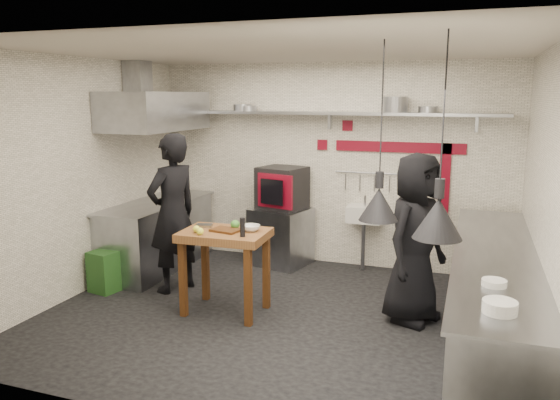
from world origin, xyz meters
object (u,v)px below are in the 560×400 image
(combi_oven, at_px, (282,188))
(prep_table, at_px, (225,272))
(oven_stand, at_px, (281,236))
(green_bin, at_px, (105,271))
(chef_left, at_px, (173,213))
(chef_right, at_px, (415,238))

(combi_oven, relative_size, prep_table, 0.63)
(oven_stand, distance_m, combi_oven, 0.69)
(green_bin, xyz_separation_m, chef_left, (0.78, 0.32, 0.71))
(oven_stand, xyz_separation_m, prep_table, (0.01, -1.85, 0.06))
(green_bin, bearing_deg, oven_stand, 46.64)
(prep_table, bearing_deg, chef_left, 151.97)
(green_bin, xyz_separation_m, chef_right, (3.62, 0.37, 0.65))
(oven_stand, height_order, chef_left, chef_left)
(prep_table, xyz_separation_m, chef_left, (-0.88, 0.42, 0.50))
(prep_table, distance_m, chef_left, 1.10)
(chef_right, bearing_deg, green_bin, 120.11)
(green_bin, bearing_deg, combi_oven, 47.04)
(chef_left, bearing_deg, prep_table, 85.43)
(oven_stand, distance_m, green_bin, 2.41)
(oven_stand, height_order, combi_oven, combi_oven)
(combi_oven, relative_size, chef_right, 0.32)
(combi_oven, bearing_deg, oven_stand, -89.08)
(chef_right, bearing_deg, combi_oven, 78.58)
(oven_stand, relative_size, combi_oven, 1.38)
(green_bin, distance_m, chef_right, 3.70)
(combi_oven, bearing_deg, chef_right, -21.48)
(chef_left, relative_size, chef_right, 1.07)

